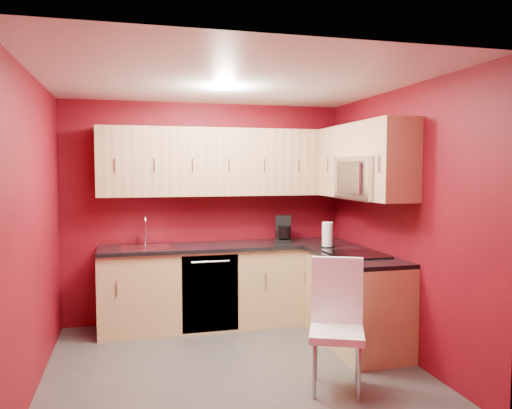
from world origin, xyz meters
name	(u,v)px	position (x,y,z in m)	size (l,w,h in m)	color
floor	(233,366)	(0.00, 0.00, 0.00)	(3.20, 3.20, 0.00)	#474542
ceiling	(232,80)	(0.00, 0.00, 2.50)	(3.20, 3.20, 0.00)	white
wall_back	(206,212)	(0.00, 1.50, 1.25)	(3.20, 3.20, 0.00)	maroon
wall_front	(284,255)	(0.00, -1.50, 1.25)	(3.20, 3.20, 0.00)	maroon
wall_left	(34,232)	(-1.60, 0.00, 1.25)	(3.00, 3.00, 0.00)	maroon
wall_right	(397,221)	(1.60, 0.00, 1.25)	(3.00, 3.00, 0.00)	maroon
base_cabinets_back	(228,286)	(0.20, 1.20, 0.43)	(2.80, 0.60, 0.87)	tan
base_cabinets_right	(355,301)	(1.30, 0.25, 0.43)	(0.60, 1.30, 0.87)	tan
countertop_back	(228,246)	(0.20, 1.19, 0.89)	(2.80, 0.63, 0.04)	black
countertop_right	(355,256)	(1.29, 0.23, 0.89)	(0.63, 1.27, 0.04)	black
upper_cabinets_back	(226,162)	(0.20, 1.32, 1.83)	(2.80, 0.35, 0.75)	tan
upper_cabinets_right	(360,155)	(1.42, 0.44, 1.89)	(0.35, 1.55, 0.75)	tan
microwave	(368,178)	(1.39, 0.20, 1.66)	(0.42, 0.76, 0.42)	silver
cooktop	(357,254)	(1.28, 0.20, 0.92)	(0.50, 0.55, 0.01)	black
sink	(146,244)	(-0.70, 1.20, 0.94)	(0.52, 0.42, 0.35)	silver
dishwasher_front	(210,294)	(-0.05, 0.91, 0.43)	(0.60, 0.02, 0.82)	black
downlight	(225,88)	(0.00, 0.30, 2.48)	(0.20, 0.20, 0.01)	white
coffee_maker	(283,229)	(0.85, 1.21, 1.06)	(0.18, 0.24, 0.30)	black
napkin_holder	(282,235)	(0.86, 1.29, 0.98)	(0.13, 0.13, 0.14)	black
paper_towel	(327,235)	(1.20, 0.74, 1.04)	(0.15, 0.15, 0.27)	white
dining_chair	(337,326)	(0.70, -0.67, 0.51)	(0.42, 0.44, 1.03)	white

